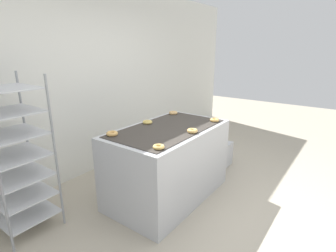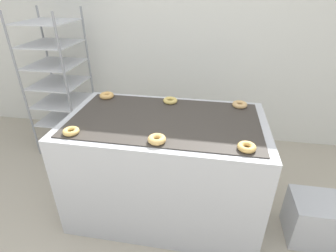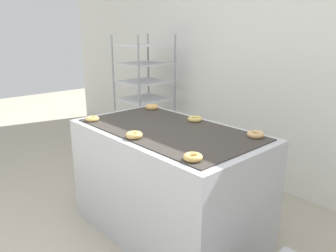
# 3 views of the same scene
# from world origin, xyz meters

# --- Properties ---
(wall_back) EXTENTS (8.00, 0.05, 2.80)m
(wall_back) POSITION_xyz_m (0.00, 2.12, 1.40)
(wall_back) COLOR silver
(wall_back) RESTS_ON ground_plane
(fryer_machine) EXTENTS (1.57, 0.91, 0.92)m
(fryer_machine) POSITION_xyz_m (0.00, 0.70, 0.46)
(fryer_machine) COLOR #B7BABF
(fryer_machine) RESTS_ON ground_plane
(baking_rack_cart) EXTENTS (0.55, 0.59, 1.62)m
(baking_rack_cart) POSITION_xyz_m (-1.40, 1.56, 0.83)
(baking_rack_cart) COLOR gray
(baking_rack_cart) RESTS_ON ground_plane
(glaze_bin) EXTENTS (0.38, 0.34, 0.38)m
(glaze_bin) POSITION_xyz_m (1.23, 0.58, 0.19)
(glaze_bin) COLOR #B7BABF
(glaze_bin) RESTS_ON ground_plane
(donut_near_left) EXTENTS (0.11, 0.11, 0.03)m
(donut_near_left) POSITION_xyz_m (-0.60, 0.37, 0.94)
(donut_near_left) COLOR #E9BC63
(donut_near_left) RESTS_ON fryer_machine
(donut_near_center) EXTENTS (0.12, 0.12, 0.04)m
(donut_near_center) POSITION_xyz_m (0.01, 0.37, 0.95)
(donut_near_center) COLOR #E0B162
(donut_near_center) RESTS_ON fryer_machine
(donut_near_right) EXTENTS (0.12, 0.12, 0.04)m
(donut_near_right) POSITION_xyz_m (0.59, 0.38, 0.94)
(donut_near_right) COLOR #E5B35E
(donut_near_right) RESTS_ON fryer_machine
(donut_far_left) EXTENTS (0.13, 0.13, 0.04)m
(donut_far_left) POSITION_xyz_m (-0.60, 1.03, 0.95)
(donut_far_left) COLOR #E0A95C
(donut_far_left) RESTS_ON fryer_machine
(donut_far_center) EXTENTS (0.12, 0.12, 0.04)m
(donut_far_center) POSITION_xyz_m (-0.01, 1.02, 0.94)
(donut_far_center) COLOR #DABD60
(donut_far_center) RESTS_ON fryer_machine
(donut_far_right) EXTENTS (0.12, 0.12, 0.04)m
(donut_far_right) POSITION_xyz_m (0.59, 1.04, 0.94)
(donut_far_right) COLOR tan
(donut_far_right) RESTS_ON fryer_machine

